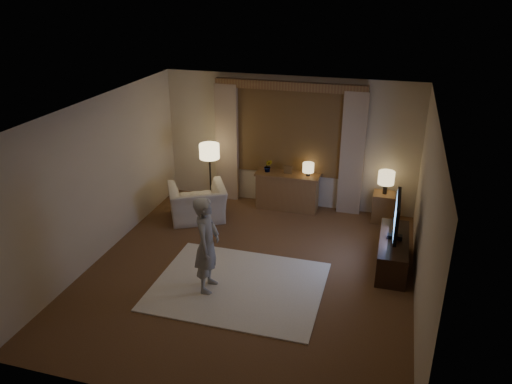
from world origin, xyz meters
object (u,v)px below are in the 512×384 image
(sideboard, at_px, (287,192))
(person, at_px, (207,244))
(tv_stand, at_px, (393,252))
(armchair, at_px, (197,203))
(side_table, at_px, (383,207))

(sideboard, height_order, person, person)
(sideboard, xyz_separation_m, person, (-0.49, -3.09, 0.41))
(sideboard, distance_m, tv_stand, 2.69)
(armchair, xyz_separation_m, side_table, (3.40, 0.92, -0.06))
(armchair, xyz_separation_m, person, (1.04, -2.13, 0.42))
(side_table, xyz_separation_m, person, (-2.36, -3.04, 0.48))
(sideboard, relative_size, person, 0.82)
(sideboard, height_order, side_table, sideboard)
(armchair, relative_size, side_table, 1.86)
(side_table, relative_size, person, 0.38)
(side_table, distance_m, person, 3.88)
(person, bearing_deg, side_table, -41.79)
(armchair, bearing_deg, sideboard, -176.37)
(side_table, bearing_deg, armchair, -164.91)
(side_table, bearing_deg, sideboard, 178.47)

